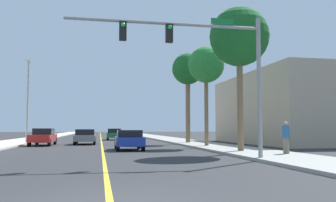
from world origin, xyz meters
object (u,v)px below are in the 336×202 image
at_px(palm_far, 188,71).
at_px(car_red, 43,137).
at_px(traffic_signal_mast, 205,54).
at_px(car_blue, 129,140).
at_px(palm_near, 239,38).
at_px(car_green, 114,134).
at_px(street_lamp, 28,96).
at_px(palm_mid, 206,66).
at_px(car_gray, 85,136).
at_px(pedestrian, 286,137).

xyz_separation_m(palm_far, car_red, (-13.22, -0.74, -6.37)).
relative_size(traffic_signal_mast, car_blue, 2.36).
distance_m(palm_near, car_blue, 9.97).
height_order(traffic_signal_mast, palm_near, palm_near).
height_order(car_red, car_blue, car_red).
relative_size(traffic_signal_mast, car_green, 2.20).
distance_m(palm_near, car_green, 27.27).
xyz_separation_m(street_lamp, car_green, (8.90, 9.20, -3.91)).
bearing_deg(car_green, palm_mid, -69.18).
bearing_deg(palm_near, street_lamp, 133.12).
bearing_deg(car_green, palm_near, -73.27).
relative_size(palm_far, car_green, 2.11).
relative_size(palm_mid, car_gray, 1.76).
bearing_deg(street_lamp, palm_mid, -33.25).
relative_size(car_red, pedestrian, 2.58).
bearing_deg(palm_far, car_blue, -126.13).
relative_size(car_green, pedestrian, 2.40).
bearing_deg(pedestrian, car_blue, 98.83).
bearing_deg(car_green, traffic_signal_mast, -82.27).
height_order(palm_far, car_green, palm_far).
bearing_deg(car_green, palm_far, -60.50).
bearing_deg(car_gray, car_green, 74.86).
relative_size(palm_near, car_red, 2.00).
height_order(traffic_signal_mast, palm_mid, palm_mid).
bearing_deg(car_red, traffic_signal_mast, 120.48).
distance_m(palm_near, car_gray, 18.00).
xyz_separation_m(traffic_signal_mast, palm_mid, (3.56, 11.37, 1.55)).
distance_m(palm_mid, car_green, 21.05).
xyz_separation_m(palm_near, car_red, (-13.25, 12.21, -6.34)).
bearing_deg(car_red, car_green, -115.09).
height_order(palm_near, car_green, palm_near).
bearing_deg(palm_far, palm_mid, -91.12).
height_order(car_red, car_gray, car_red).
distance_m(palm_near, palm_mid, 6.51).
xyz_separation_m(traffic_signal_mast, car_blue, (-2.70, 9.09, -4.19)).
bearing_deg(pedestrian, car_gray, 84.60).
xyz_separation_m(traffic_signal_mast, palm_near, (3.71, 4.89, 2.18)).
height_order(traffic_signal_mast, palm_far, palm_far).
xyz_separation_m(palm_mid, car_green, (-6.39, 19.23, -5.72)).
xyz_separation_m(palm_near, car_gray, (-9.73, 13.74, -6.36)).
bearing_deg(car_gray, pedestrian, -56.27).
bearing_deg(palm_mid, palm_far, 88.88).
xyz_separation_m(traffic_signal_mast, car_red, (-9.54, 17.10, -4.15)).
bearing_deg(car_red, street_lamp, -61.55).
relative_size(car_gray, car_blue, 1.16).
xyz_separation_m(palm_near, palm_mid, (-0.16, 6.47, -0.63)).
height_order(palm_near, car_blue, palm_near).
relative_size(palm_near, palm_far, 1.02).
bearing_deg(palm_near, car_green, 104.30).
distance_m(traffic_signal_mast, palm_far, 18.35).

